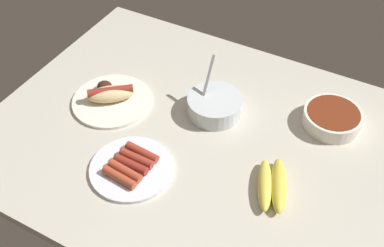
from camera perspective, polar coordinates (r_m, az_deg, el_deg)
name	(u,v)px	position (r cm, az deg, el deg)	size (l,w,h in cm)	color
ground_plane	(203,141)	(131.45, 1.32, -2.16)	(120.00, 90.00, 3.00)	beige
banana_bunch	(272,185)	(119.14, 9.75, -7.37)	(12.66, 18.25, 3.70)	gold
plate_sausages	(131,167)	(122.99, -7.40, -5.28)	(21.95, 21.95, 3.24)	white
plate_hotdog_assembled	(111,97)	(141.72, -9.78, 3.22)	(23.71, 23.71, 5.61)	white
bowl_chili	(332,118)	(137.96, 16.71, 0.68)	(16.45, 16.45, 4.66)	white
bowl_coleslaw	(215,105)	(135.54, 2.77, 2.31)	(15.97, 15.97, 15.42)	silver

